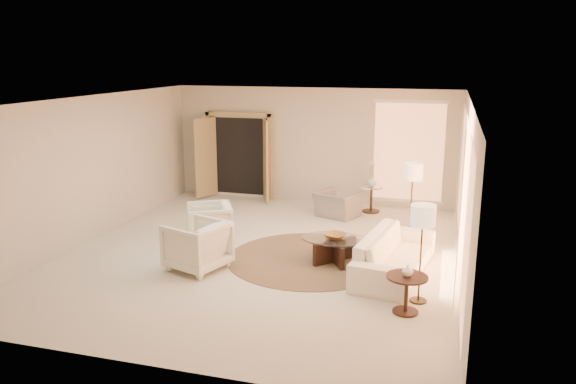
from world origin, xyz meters
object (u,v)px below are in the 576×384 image
(end_table, at_px, (407,288))
(side_table, at_px, (371,196))
(coffee_table, at_px, (335,247))
(accent_chair, at_px, (337,200))
(sofa, at_px, (395,254))
(armchair_left, at_px, (209,221))
(end_vase, at_px, (408,271))
(floor_lamp_near, at_px, (413,175))
(floor_lamp_far, at_px, (423,220))
(armchair_right, at_px, (197,243))
(bowl, at_px, (335,236))
(side_vase, at_px, (372,182))

(end_table, height_order, side_table, side_table)
(coffee_table, bearing_deg, accent_chair, 100.39)
(sofa, xyz_separation_m, end_table, (0.30, -1.46, 0.04))
(armchair_left, bearing_deg, accent_chair, 111.89)
(coffee_table, distance_m, end_vase, 2.20)
(coffee_table, distance_m, end_table, 2.17)
(armchair_left, distance_m, accent_chair, 3.18)
(sofa, relative_size, coffee_table, 1.76)
(coffee_table, height_order, floor_lamp_near, floor_lamp_near)
(sofa, bearing_deg, floor_lamp_far, -147.51)
(accent_chair, distance_m, coffee_table, 2.88)
(armchair_left, height_order, floor_lamp_far, floor_lamp_far)
(end_vase, bearing_deg, armchair_right, 168.37)
(end_table, bearing_deg, floor_lamp_near, 93.27)
(bowl, distance_m, end_vase, 2.17)
(bowl, bearing_deg, coffee_table, 7.13)
(end_table, xyz_separation_m, bowl, (-1.36, 1.68, 0.10))
(armchair_right, height_order, accent_chair, armchair_right)
(sofa, relative_size, floor_lamp_far, 1.57)
(armchair_left, height_order, coffee_table, armchair_left)
(sofa, distance_m, side_vase, 3.81)
(sofa, relative_size, armchair_right, 2.53)
(bowl, bearing_deg, end_vase, -51.02)
(side_table, relative_size, side_vase, 2.72)
(end_vase, bearing_deg, floor_lamp_near, 93.27)
(accent_chair, bearing_deg, sofa, 139.46)
(coffee_table, xyz_separation_m, floor_lamp_far, (1.51, -1.26, 0.98))
(armchair_right, distance_m, floor_lamp_near, 4.24)
(end_table, xyz_separation_m, side_table, (-1.20, 5.14, -0.01))
(sofa, height_order, coffee_table, sofa)
(floor_lamp_near, bearing_deg, armchair_right, -144.14)
(floor_lamp_far, bearing_deg, coffee_table, 140.27)
(armchair_right, bearing_deg, side_vase, 170.38)
(accent_chair, bearing_deg, bowl, 122.58)
(floor_lamp_near, bearing_deg, bowl, -128.69)
(floor_lamp_far, xyz_separation_m, end_vase, (-0.15, -0.43, -0.63))
(end_table, relative_size, floor_lamp_near, 0.37)
(accent_chair, height_order, floor_lamp_near, floor_lamp_near)
(floor_lamp_far, height_order, bowl, floor_lamp_far)
(accent_chair, relative_size, floor_lamp_far, 0.60)
(armchair_left, xyz_separation_m, armchair_right, (0.37, -1.34, 0.04))
(bowl, height_order, end_vase, end_vase)
(coffee_table, height_order, floor_lamp_far, floor_lamp_far)
(bowl, bearing_deg, side_vase, 87.36)
(accent_chair, xyz_separation_m, floor_lamp_near, (1.70, -1.35, 0.95))
(coffee_table, relative_size, side_vase, 5.85)
(end_table, distance_m, floor_lamp_near, 3.31)
(end_vase, bearing_deg, coffee_table, 128.98)
(floor_lamp_near, bearing_deg, accent_chair, 141.48)
(accent_chair, distance_m, side_table, 0.92)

